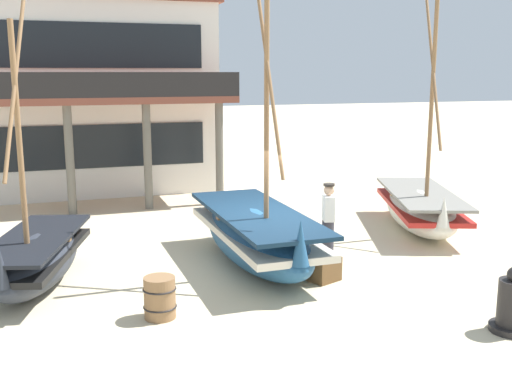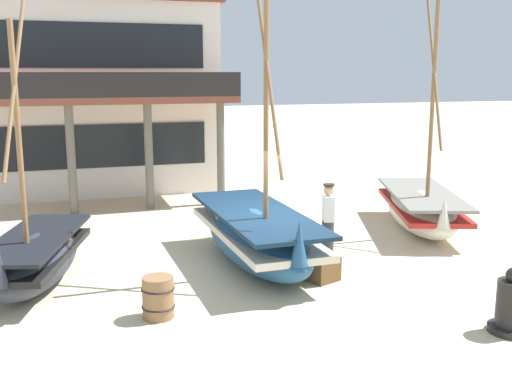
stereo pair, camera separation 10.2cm
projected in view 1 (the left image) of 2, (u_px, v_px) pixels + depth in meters
name	position (u px, v px, depth m)	size (l,w,h in m)	color
ground_plane	(271.00, 266.00, 12.65)	(120.00, 120.00, 0.00)	beige
fishing_boat_near_left	(420.00, 208.00, 15.54)	(2.94, 4.62, 5.90)	silver
fishing_boat_centre_large	(257.00, 235.00, 12.61)	(1.67, 4.89, 6.43)	#23517A
fishing_boat_far_right	(36.00, 258.00, 11.37)	(2.21, 3.80, 5.40)	#2D333D
fisherman_by_hull	(328.00, 223.00, 12.91)	(0.31, 0.41, 1.68)	#33333D
wooden_barrel	(160.00, 298.00, 9.93)	(0.56, 0.56, 0.70)	olive
cargo_crate	(322.00, 268.00, 11.78)	(0.57, 0.57, 0.47)	brown
harbor_building_main	(93.00, 93.00, 21.87)	(7.96, 9.16, 6.50)	white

